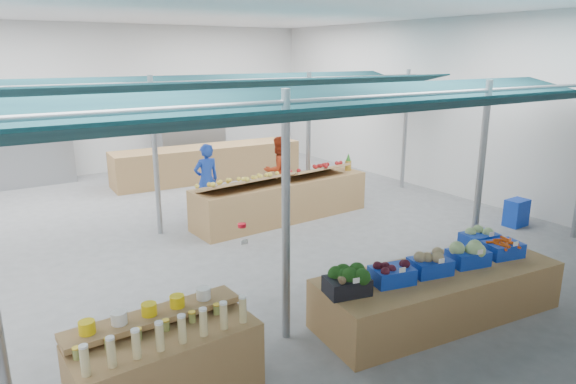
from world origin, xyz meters
The scene contains 24 objects.
floor centered at (0.00, 0.00, 0.00)m, with size 13.00×13.00×0.00m, color slate.
hall centered at (0.00, 1.44, 2.65)m, with size 13.00×13.00×13.00m.
pole_grid centered at (0.75, -1.75, 1.81)m, with size 10.00×4.60×3.00m.
awnings centered at (0.75, -1.75, 2.78)m, with size 9.50×7.08×0.30m.
back_shelving_left centered at (-2.50, 6.00, 1.00)m, with size 2.00×0.50×2.00m, color #B23F33.
back_shelving_right centered at (2.00, 6.00, 1.00)m, with size 2.00×0.50×2.00m, color #B23F33.
bottle_shelf centered at (-2.67, -4.40, 0.43)m, with size 1.80×1.15×1.06m.
veg_counter centered at (0.94, -4.68, 0.33)m, with size 3.34×1.11×0.65m, color #9A7043.
fruit_counter centered at (1.45, -0.05, 0.42)m, with size 3.89×0.93×0.83m, color #9A7043.
far_counter centered at (1.66, 4.04, 0.47)m, with size 5.18×1.04×0.93m, color #9A7043.
crate_stack centered at (5.17, -2.99, 0.27)m, with size 0.45×0.32×0.55m, color #1037B4.
vendor_left centered at (0.25, 1.05, 0.78)m, with size 0.57×0.37×1.55m, color #1A3BAB.
vendor_right centered at (2.05, 1.05, 0.78)m, with size 0.76×0.59×1.55m, color #A73014.
crate_broccoli centered at (-0.49, -4.52, 0.81)m, with size 0.56×0.45×0.35m.
crate_beets centered at (0.16, -4.59, 0.78)m, with size 0.56×0.45×0.29m.
crate_celeriac centered at (0.76, -4.66, 0.79)m, with size 0.56×0.45×0.31m.
crate_cabbage centered at (1.40, -4.73, 0.81)m, with size 0.56×0.45×0.35m.
crate_carrots centered at (2.05, -4.80, 0.76)m, with size 0.56×0.45×0.29m.
sparrow centered at (-0.65, -4.62, 0.90)m, with size 0.12×0.09×0.11m.
pole_ribbon centered at (-0.97, -2.85, 1.08)m, with size 0.12×0.12×0.28m.
apple_heap_yellow centered at (0.53, -0.20, 1.00)m, with size 1.97×0.91×0.27m.
apple_heap_red centered at (2.24, -0.10, 1.00)m, with size 1.57×0.87×0.27m.
pineapple centered at (3.21, -0.05, 1.01)m, with size 0.14×0.14×0.39m.
crate_extra centered at (2.10, -4.38, 0.80)m, with size 0.55×0.44×0.32m.
Camera 1 is at (-4.05, -8.74, 3.36)m, focal length 32.00 mm.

